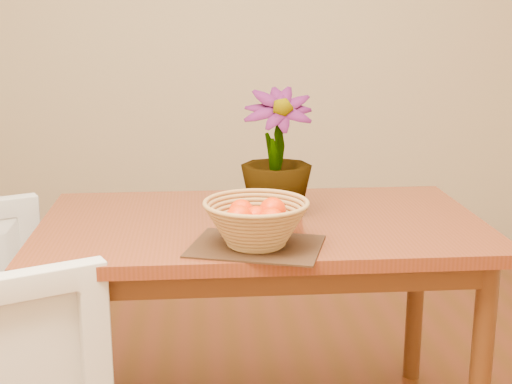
{
  "coord_description": "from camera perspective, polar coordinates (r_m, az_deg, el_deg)",
  "views": [
    {
      "loc": [
        -0.2,
        -1.87,
        1.39
      ],
      "look_at": [
        -0.04,
        0.11,
        0.89
      ],
      "focal_mm": 50.0,
      "sensor_mm": 36.0,
      "label": 1
    }
  ],
  "objects": [
    {
      "name": "placemat",
      "position": [
        2.01,
        0.01,
        -4.36
      ],
      "size": [
        0.42,
        0.36,
        0.01
      ],
      "primitive_type": "cube",
      "rotation": [
        0.0,
        0.0,
        -0.3
      ],
      "color": "#382214",
      "rests_on": "table"
    },
    {
      "name": "wicker_basket",
      "position": [
        1.99,
        0.01,
        -2.64
      ],
      "size": [
        0.3,
        0.3,
        0.12
      ],
      "color": "tan",
      "rests_on": "placemat"
    },
    {
      "name": "wall_back",
      "position": [
        4.12,
        -2.02,
        13.58
      ],
      "size": [
        4.0,
        0.02,
        2.7
      ],
      "primitive_type": "cube",
      "color": "beige",
      "rests_on": "floor"
    },
    {
      "name": "table",
      "position": [
        2.3,
        0.49,
        -4.34
      ],
      "size": [
        1.4,
        0.8,
        0.75
      ],
      "color": "maroon",
      "rests_on": "floor"
    },
    {
      "name": "potted_plant",
      "position": [
        2.29,
        1.65,
        3.17
      ],
      "size": [
        0.23,
        0.23,
        0.41
      ],
      "primitive_type": "imported",
      "rotation": [
        0.0,
        0.0,
        -0.02
      ],
      "color": "#154112",
      "rests_on": "table"
    },
    {
      "name": "orange_pile",
      "position": [
        1.98,
        0.01,
        -1.9
      ],
      "size": [
        0.18,
        0.17,
        0.08
      ],
      "rotation": [
        0.0,
        0.0,
        0.04
      ],
      "color": "#FF3704",
      "rests_on": "wicker_basket"
    }
  ]
}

